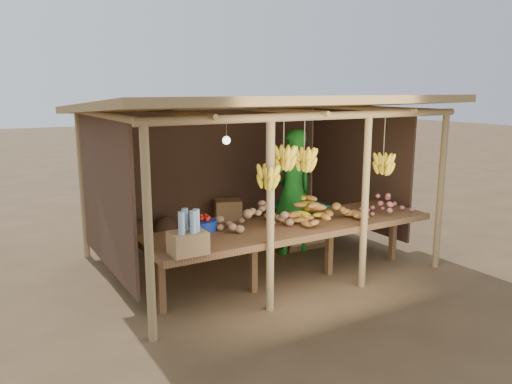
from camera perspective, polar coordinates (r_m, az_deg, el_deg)
ground at (r=7.45m, az=-0.00°, el=-7.94°), size 60.00×60.00×0.00m
stall_structure at (r=7.01m, az=0.33°, el=6.86°), size 4.70×3.50×2.43m
counter at (r=6.46m, az=4.30°, el=-4.17°), size 3.90×1.05×0.80m
potato_heap at (r=6.20m, az=0.28°, el=-2.48°), size 1.10×0.75×0.37m
sweet_potato_heap at (r=6.59m, az=7.83°, el=-1.76°), size 1.09×0.73×0.36m
onion_heap at (r=7.19m, az=14.56°, el=-0.94°), size 0.78×0.56×0.35m
banana_pile at (r=6.70m, az=5.91°, el=-1.55°), size 0.63×0.39×0.35m
tomato_basin at (r=6.17m, az=-6.12°, el=-3.64°), size 0.35×0.35×0.19m
bottle_box at (r=5.29m, az=-7.81°, el=-5.10°), size 0.38×0.30×0.48m
vendor at (r=7.63m, az=4.22°, el=0.03°), size 0.72×0.48×1.93m
tarp_crate at (r=8.13m, az=4.98°, el=-3.56°), size 0.80×0.70×0.90m
carton_stack at (r=8.29m, az=-4.16°, el=-3.73°), size 0.98×0.45×0.68m
burlap_sacks at (r=7.95m, az=-11.67°, el=-4.78°), size 0.91×0.48×0.64m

